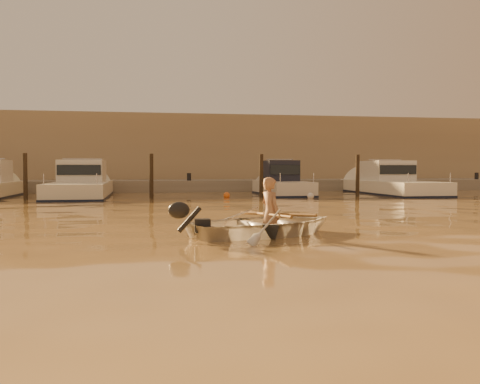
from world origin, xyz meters
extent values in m
plane|color=olive|center=(0.00, 0.00, 0.00)|extent=(160.00, 160.00, 0.00)
imported|color=silver|center=(1.90, 0.42, 0.22)|extent=(3.93, 3.39, 0.68)
imported|color=#A37151|center=(2.00, 0.45, 0.44)|extent=(0.53, 0.63, 1.49)
cylinder|color=brown|center=(2.14, 0.51, 0.42)|extent=(1.20, 1.79, 0.13)
cylinder|color=brown|center=(1.95, 0.43, 0.42)|extent=(0.46, 2.07, 0.13)
cylinder|color=#2D2319|center=(-5.50, 13.80, 0.90)|extent=(0.18, 0.18, 2.20)
cylinder|color=#2D2319|center=(-0.20, 13.80, 0.90)|extent=(0.18, 0.18, 2.20)
cylinder|color=#2D2319|center=(4.80, 13.80, 0.90)|extent=(0.18, 0.18, 2.20)
cylinder|color=#2D2319|center=(9.50, 13.80, 0.90)|extent=(0.18, 0.18, 2.20)
sphere|color=silver|center=(-2.90, 13.04, 0.10)|extent=(0.30, 0.30, 0.30)
sphere|color=orange|center=(3.24, 14.13, 0.10)|extent=(0.30, 0.30, 0.30)
sphere|color=white|center=(6.86, 12.83, 0.10)|extent=(0.30, 0.30, 0.30)
cube|color=gray|center=(0.00, 21.50, 0.15)|extent=(52.00, 4.00, 1.00)
cube|color=#9E8466|center=(0.00, 27.00, 2.40)|extent=(46.00, 7.00, 4.80)
camera|label=1|loc=(-0.58, -10.21, 1.38)|focal=40.00mm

